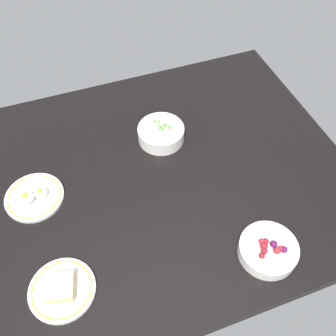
{
  "coord_description": "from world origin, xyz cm",
  "views": [
    {
      "loc": [
        -27.72,
        -75.81,
        108.43
      ],
      "look_at": [
        0.0,
        0.0,
        6.0
      ],
      "focal_mm": 41.28,
      "sensor_mm": 36.0,
      "label": 1
    }
  ],
  "objects_px": {
    "bowl_berries": "(268,250)",
    "plate_eggs": "(34,197)",
    "bowl_peas": "(161,133)",
    "plate_sandwich": "(62,289)"
  },
  "relations": [
    {
      "from": "bowl_berries",
      "to": "plate_eggs",
      "type": "bearing_deg",
      "value": 144.98
    },
    {
      "from": "bowl_berries",
      "to": "plate_eggs",
      "type": "height_order",
      "value": "bowl_berries"
    },
    {
      "from": "bowl_peas",
      "to": "plate_eggs",
      "type": "bearing_deg",
      "value": -167.11
    },
    {
      "from": "bowl_peas",
      "to": "plate_eggs",
      "type": "relative_size",
      "value": 0.9
    },
    {
      "from": "bowl_berries",
      "to": "plate_sandwich",
      "type": "bearing_deg",
      "value": 170.84
    },
    {
      "from": "bowl_berries",
      "to": "plate_sandwich",
      "type": "xyz_separation_m",
      "value": [
        -0.58,
        0.09,
        -0.01
      ]
    },
    {
      "from": "bowl_peas",
      "to": "plate_sandwich",
      "type": "relative_size",
      "value": 0.91
    },
    {
      "from": "bowl_berries",
      "to": "plate_eggs",
      "type": "xyz_separation_m",
      "value": [
        -0.61,
        0.43,
        -0.01
      ]
    },
    {
      "from": "bowl_peas",
      "to": "plate_sandwich",
      "type": "bearing_deg",
      "value": -135.08
    },
    {
      "from": "bowl_berries",
      "to": "plate_eggs",
      "type": "relative_size",
      "value": 0.91
    }
  ]
}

